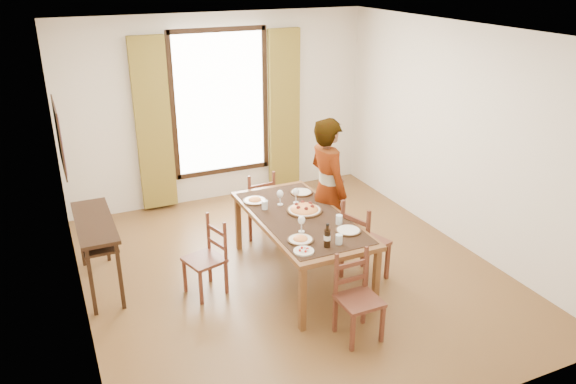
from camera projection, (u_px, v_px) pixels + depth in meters
name	position (u px, v px, depth m)	size (l,w,h in m)	color
ground	(291.00, 272.00, 6.51)	(5.00, 5.00, 0.00)	#55391A
room_shell	(286.00, 142.00, 6.03)	(4.60, 5.10, 2.74)	silver
console_table	(95.00, 230.00, 5.98)	(0.38, 1.20, 0.80)	black
dining_table	(301.00, 221.00, 6.16)	(0.95, 1.95, 0.76)	brown
chair_west	(207.00, 259.00, 5.98)	(0.47, 0.47, 0.85)	#582B1D
chair_north	(257.00, 205.00, 7.26)	(0.42, 0.42, 0.89)	#582B1D
chair_south	(358.00, 300.00, 5.27)	(0.38, 0.38, 0.85)	#582B1D
chair_east	(363.00, 244.00, 6.20)	(0.53, 0.53, 0.96)	#582B1D
man	(328.00, 190.00, 6.55)	(0.46, 0.66, 1.73)	gray
plate_sw	(300.00, 238.00, 5.59)	(0.27, 0.27, 0.05)	silver
plate_se	(348.00, 229.00, 5.78)	(0.27, 0.27, 0.05)	silver
plate_nw	(255.00, 199.00, 6.50)	(0.27, 0.27, 0.05)	silver
plate_ne	(301.00, 191.00, 6.73)	(0.27, 0.27, 0.05)	silver
pasta_platter	(304.00, 207.00, 6.23)	(0.40, 0.40, 0.10)	red
caprese_plate	(304.00, 250.00, 5.38)	(0.20, 0.20, 0.04)	silver
wine_glass_a	(302.00, 224.00, 5.75)	(0.08, 0.08, 0.18)	white
wine_glass_b	(296.00, 195.00, 6.44)	(0.08, 0.08, 0.18)	white
wine_glass_c	(280.00, 197.00, 6.39)	(0.08, 0.08, 0.18)	white
tumbler_a	(339.00, 220.00, 5.94)	(0.07, 0.07, 0.10)	silver
tumbler_b	(265.00, 205.00, 6.29)	(0.07, 0.07, 0.10)	silver
tumbler_c	(339.00, 239.00, 5.52)	(0.07, 0.07, 0.10)	silver
wine_bottle	(327.00, 235.00, 5.44)	(0.07, 0.07, 0.25)	black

